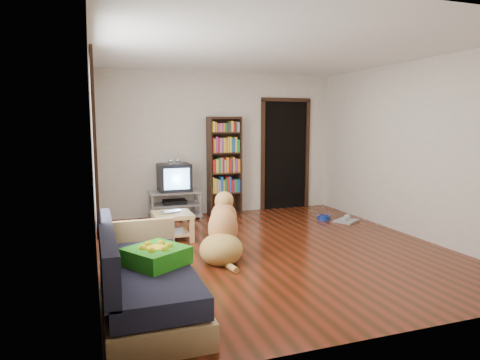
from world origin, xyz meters
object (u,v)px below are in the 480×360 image
object	(u,v)px
crt_tv	(174,177)
dog	(223,234)
green_cushion	(156,256)
sofa	(143,283)
bookshelf	(224,160)
grey_rag	(346,221)
tv_stand	(175,204)
coffee_table	(172,221)
dog_bowl	(324,218)
laptop	(172,212)

from	to	relation	value
crt_tv	dog	distance (m)	2.51
green_cushion	sofa	world-z (taller)	sofa
bookshelf	green_cushion	bearing A→B (deg)	-115.79
sofa	dog	distance (m)	1.63
bookshelf	sofa	distance (m)	4.26
grey_rag	tv_stand	bearing A→B (deg)	156.08
tv_stand	dog	bearing A→B (deg)	-86.74
tv_stand	coffee_table	world-z (taller)	tv_stand
dog_bowl	grey_rag	size ratio (longest dim) A/B	0.55
laptop	bookshelf	bearing A→B (deg)	30.07
green_cushion	tv_stand	bearing A→B (deg)	44.26
tv_stand	coffee_table	distance (m)	1.39
dog_bowl	green_cushion	bearing A→B (deg)	-141.03
laptop	crt_tv	size ratio (longest dim) A/B	0.55
crt_tv	coffee_table	world-z (taller)	crt_tv
green_cushion	dog	world-z (taller)	dog
green_cushion	grey_rag	world-z (taller)	green_cushion
dog	sofa	bearing A→B (deg)	-133.14
laptop	crt_tv	world-z (taller)	crt_tv
tv_stand	sofa	xyz separation A→B (m)	(-0.97, -3.63, -0.01)
crt_tv	sofa	xyz separation A→B (m)	(-0.97, -3.65, -0.48)
laptop	coffee_table	distance (m)	0.14
tv_stand	crt_tv	world-z (taller)	crt_tv
coffee_table	tv_stand	bearing A→B (deg)	77.88
tv_stand	sofa	size ratio (longest dim) A/B	0.50
grey_rag	crt_tv	xyz separation A→B (m)	(-2.74, 1.24, 0.73)
dog_bowl	bookshelf	bearing A→B (deg)	144.62
dog_bowl	sofa	world-z (taller)	sofa
green_cushion	laptop	world-z (taller)	green_cushion
tv_stand	crt_tv	xyz separation A→B (m)	(0.00, 0.02, 0.47)
dog_bowl	crt_tv	distance (m)	2.73
sofa	bookshelf	bearing A→B (deg)	62.68
dog_bowl	dog	xyz separation A→B (m)	(-2.30, -1.48, 0.27)
dog_bowl	dog	bearing A→B (deg)	-147.37
laptop	dog_bowl	world-z (taller)	laptop
green_cushion	sofa	bearing A→B (deg)	147.17
green_cushion	grey_rag	distance (m)	4.36
bookshelf	crt_tv	bearing A→B (deg)	-175.68
dog_bowl	coffee_table	distance (m)	2.78
bookshelf	sofa	xyz separation A→B (m)	(-1.92, -3.72, -0.74)
crt_tv	green_cushion	bearing A→B (deg)	-103.10
tv_stand	bookshelf	bearing A→B (deg)	5.63
dog_bowl	dog	size ratio (longest dim) A/B	0.21
dog_bowl	sofa	bearing A→B (deg)	-142.07
crt_tv	dog_bowl	bearing A→B (deg)	-22.04
laptop	green_cushion	bearing A→B (deg)	-124.03
bookshelf	grey_rag	bearing A→B (deg)	-36.16
crt_tv	sofa	bearing A→B (deg)	-104.93
dog_bowl	tv_stand	size ratio (longest dim) A/B	0.24
grey_rag	sofa	distance (m)	4.44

